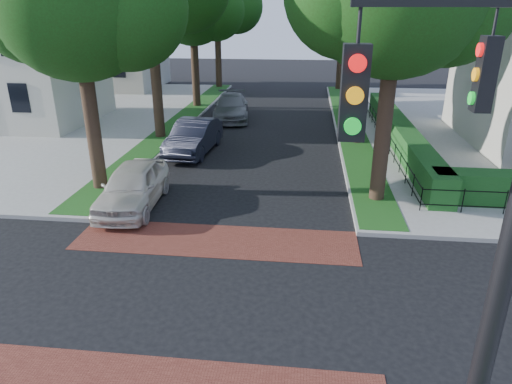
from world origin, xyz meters
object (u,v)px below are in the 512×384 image
at_px(parked_car_front, 133,186).
at_px(parked_car_middle, 194,137).
at_px(parked_car_rear, 231,107).
at_px(traffic_signal, 491,210).

bearing_deg(parked_car_front, parked_car_middle, 81.97).
xyz_separation_m(parked_car_middle, parked_car_rear, (0.65, 7.85, -0.03)).
bearing_deg(parked_car_middle, traffic_signal, -61.02).
distance_m(traffic_signal, parked_car_middle, 19.11).
distance_m(traffic_signal, parked_car_front, 13.65).
relative_size(parked_car_front, parked_car_rear, 0.86).
bearing_deg(parked_car_middle, parked_car_front, -90.71).
height_order(traffic_signal, parked_car_middle, traffic_signal).
bearing_deg(parked_car_front, traffic_signal, -52.91).
relative_size(traffic_signal, parked_car_front, 1.69).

